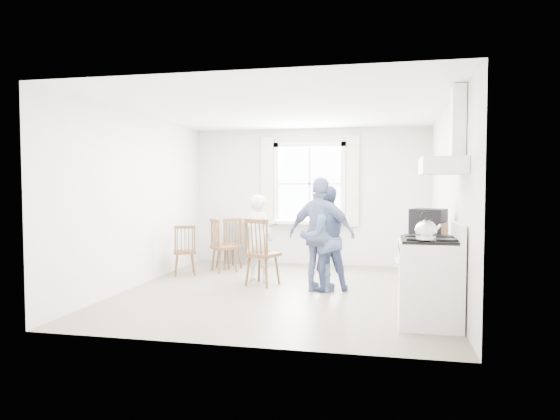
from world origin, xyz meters
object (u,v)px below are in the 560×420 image
(gas_stove, at_px, (430,281))
(person_right, at_px, (321,235))
(windsor_chair_c, at_px, (185,245))
(stereo_stack, at_px, (428,223))
(windsor_chair_b, at_px, (259,245))
(windsor_chair_a, at_px, (231,238))
(person_left, at_px, (259,238))
(low_cabinet, at_px, (431,273))
(person_mid, at_px, (324,238))

(gas_stove, bearing_deg, person_right, 133.79)
(windsor_chair_c, bearing_deg, gas_stove, -29.87)
(stereo_stack, height_order, person_right, person_right)
(windsor_chair_c, xyz_separation_m, person_right, (2.39, -0.73, 0.29))
(windsor_chair_b, bearing_deg, windsor_chair_a, 121.88)
(windsor_chair_a, distance_m, windsor_chair_c, 1.00)
(stereo_stack, relative_size, windsor_chair_a, 0.52)
(windsor_chair_c, xyz_separation_m, person_left, (1.33, -0.18, 0.16))
(low_cabinet, distance_m, stereo_stack, 0.63)
(windsor_chair_b, bearing_deg, person_left, 104.17)
(person_mid, bearing_deg, person_right, 45.24)
(windsor_chair_c, bearing_deg, low_cabinet, -20.89)
(gas_stove, bearing_deg, person_left, 140.94)
(windsor_chair_a, height_order, windsor_chair_b, windsor_chair_b)
(person_right, bearing_deg, person_mid, -101.25)
(gas_stove, xyz_separation_m, person_left, (-2.44, 1.98, 0.21))
(person_mid, bearing_deg, person_left, -46.74)
(gas_stove, bearing_deg, windsor_chair_a, 137.01)
(stereo_stack, height_order, windsor_chair_c, stereo_stack)
(gas_stove, distance_m, person_mid, 2.05)
(windsor_chair_a, xyz_separation_m, windsor_chair_b, (0.88, -1.41, 0.06))
(low_cabinet, relative_size, windsor_chair_c, 1.04)
(stereo_stack, xyz_separation_m, person_left, (-2.47, 1.33, -0.38))
(gas_stove, bearing_deg, windsor_chair_c, 150.13)
(low_cabinet, xyz_separation_m, windsor_chair_b, (-2.42, 0.90, 0.18))
(windsor_chair_a, height_order, person_right, person_right)
(person_left, xyz_separation_m, person_mid, (1.10, -0.47, 0.07))
(gas_stove, height_order, windsor_chair_c, gas_stove)
(windsor_chair_c, relative_size, person_mid, 0.57)
(person_left, distance_m, person_mid, 1.19)
(gas_stove, xyz_separation_m, person_mid, (-1.35, 1.52, 0.27))
(gas_stove, bearing_deg, low_cabinet, 84.32)
(person_left, bearing_deg, stereo_stack, 171.59)
(stereo_stack, bearing_deg, windsor_chair_c, 158.31)
(stereo_stack, distance_m, windsor_chair_a, 4.04)
(low_cabinet, relative_size, stereo_stack, 1.88)
(low_cabinet, distance_m, person_left, 2.83)
(stereo_stack, bearing_deg, person_mid, 147.90)
(windsor_chair_b, height_order, person_right, person_right)
(person_mid, relative_size, person_right, 0.92)
(windsor_chair_a, distance_m, windsor_chair_b, 1.66)
(low_cabinet, relative_size, person_mid, 0.59)
(windsor_chair_c, distance_m, person_right, 2.52)
(gas_stove, distance_m, person_right, 2.02)
(person_mid, bearing_deg, windsor_chair_b, -28.23)
(person_right, bearing_deg, windsor_chair_c, -7.19)
(person_left, bearing_deg, windsor_chair_b, 124.00)
(gas_stove, relative_size, windsor_chair_a, 1.20)
(windsor_chair_c, bearing_deg, person_left, -7.84)
(stereo_stack, relative_size, person_mid, 0.32)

